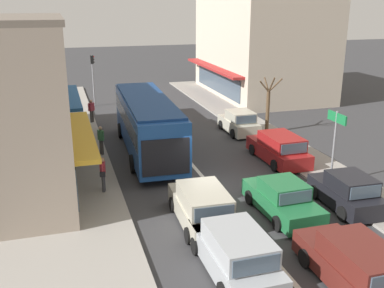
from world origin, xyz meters
name	(u,v)px	position (x,y,z in m)	size (l,w,h in m)	color
ground_plane	(214,190)	(0.00, 0.00, 0.00)	(140.00, 140.00, 0.00)	#353538
lane_centre_line	(190,162)	(0.00, 4.00, 0.00)	(0.20, 28.00, 0.01)	silver
sidewalk_left	(60,161)	(-6.80, 6.00, 0.07)	(5.20, 44.00, 0.14)	gray
kerb_right	(276,141)	(6.20, 6.00, 0.06)	(2.80, 44.00, 0.12)	gray
building_right_far	(261,46)	(11.48, 19.88, 4.45)	(9.44, 13.48, 8.92)	beige
city_bus	(147,121)	(-1.87, 6.23, 1.88)	(3.05, 10.95, 3.23)	#1E4C99
wagon_behind_bus_near	(235,253)	(-1.58, -6.51, 0.75)	(1.96, 4.51, 1.58)	#9EA3A8
wagon_queue_far_back	(202,208)	(-1.57, -3.07, 0.75)	(2.06, 4.56, 1.58)	#B7B29E
wagon_adjacent_lane_trail	(356,267)	(1.65, -8.29, 0.75)	(1.97, 4.52, 1.58)	#561E19
sedan_adjacent_lane_lead	(282,199)	(1.87, -3.11, 0.66)	(1.98, 4.24, 1.47)	#1E6638
parked_hatchback_kerb_front	(347,192)	(4.78, -3.37, 0.71)	(1.92, 3.76, 1.54)	black
parked_wagon_kerb_second	(279,149)	(4.67, 2.66, 0.75)	(1.99, 4.53, 1.58)	maroon
parked_hatchback_kerb_third	(239,123)	(4.72, 8.46, 0.71)	(1.83, 3.71, 1.54)	#B7B29E
traffic_light_downstreet	(93,72)	(-3.74, 19.47, 2.85)	(0.33, 0.24, 4.20)	gray
directional_road_sign	(336,131)	(5.63, -0.91, 2.68)	(0.10, 1.40, 3.60)	gray
street_tree_right	(268,107)	(6.53, 7.96, 1.79)	(1.64, 1.51, 3.84)	brown
pedestrian_with_handbag_near	(103,172)	(-4.96, 1.02, 1.07)	(0.32, 0.66, 1.63)	#333338
pedestrian_browsing_midblock	(101,138)	(-4.52, 6.31, 1.07)	(0.35, 0.53, 1.63)	#4C4742
pedestrian_far_walker	(91,110)	(-4.45, 13.58, 1.07)	(0.47, 0.39, 1.63)	#4C4742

